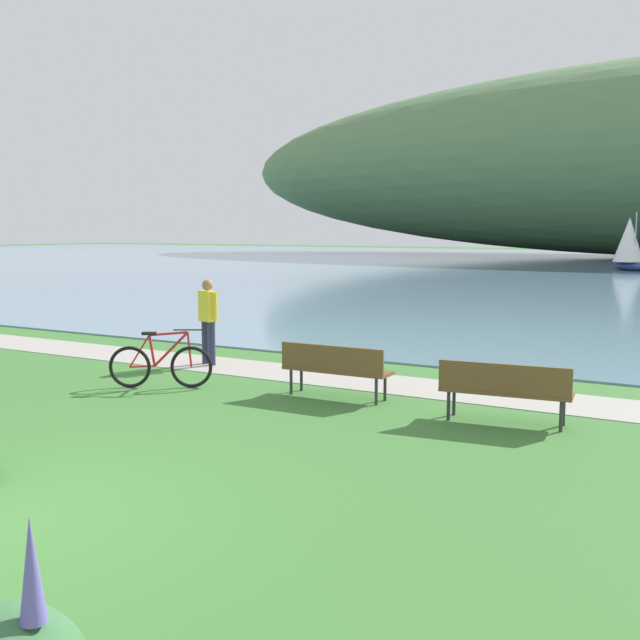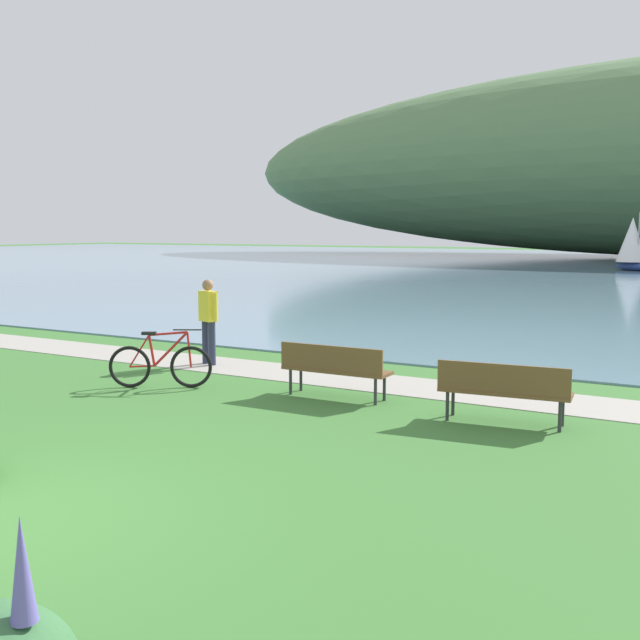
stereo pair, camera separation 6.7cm
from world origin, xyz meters
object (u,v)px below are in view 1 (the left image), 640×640
(bicycle_leaning_near_bench, at_px, (161,365))
(park_bench_near_camera, at_px, (505,388))
(park_bench_further_along, at_px, (335,366))
(sailboat_nearest_to_shore, at_px, (629,243))
(person_at_shoreline, at_px, (208,316))

(bicycle_leaning_near_bench, bearing_deg, park_bench_near_camera, 4.78)
(park_bench_further_along, xyz_separation_m, sailboat_nearest_to_shore, (-0.68, 40.86, 1.25))
(park_bench_near_camera, relative_size, bicycle_leaning_near_bench, 1.17)
(bicycle_leaning_near_bench, xyz_separation_m, person_at_shoreline, (-0.63, 2.13, 0.58))
(park_bench_further_along, xyz_separation_m, bicycle_leaning_near_bench, (-2.98, -0.74, -0.12))
(bicycle_leaning_near_bench, height_order, sailboat_nearest_to_shore, sailboat_nearest_to_shore)
(park_bench_near_camera, height_order, bicycle_leaning_near_bench, bicycle_leaning_near_bench)
(park_bench_further_along, relative_size, person_at_shoreline, 1.06)
(park_bench_further_along, relative_size, bicycle_leaning_near_bench, 1.15)
(park_bench_near_camera, distance_m, sailboat_nearest_to_shore, 41.29)
(park_bench_near_camera, bearing_deg, bicycle_leaning_near_bench, -175.22)
(park_bench_near_camera, xyz_separation_m, park_bench_further_along, (-2.81, 0.26, 0.00))
(bicycle_leaning_near_bench, xyz_separation_m, sailboat_nearest_to_shore, (2.29, 41.60, 1.37))
(sailboat_nearest_to_shore, bearing_deg, bicycle_leaning_near_bench, -93.16)
(park_bench_near_camera, bearing_deg, park_bench_further_along, 174.80)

